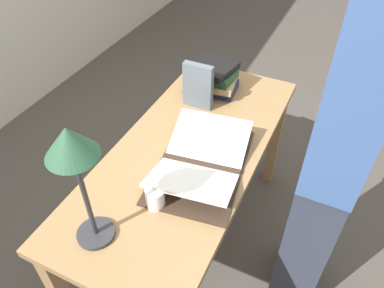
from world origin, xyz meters
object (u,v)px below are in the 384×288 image
Objects in this scene: book_stack_tall at (211,77)px; open_book at (201,161)px; book_standing_upright at (198,86)px; reading_lamp at (73,155)px; coffee_mug at (155,197)px; person_reader at (333,165)px.

open_book is at bearing -160.75° from book_stack_tall.
book_standing_upright is 0.48× the size of reading_lamp.
book_standing_upright is at bearing 10.79° from coffee_mug.
coffee_mug is at bearing 156.88° from open_book.
coffee_mug is at bearing -30.57° from reading_lamp.
open_book is 2.53× the size of book_standing_upright.
coffee_mug is (-0.27, 0.07, 0.01)m from open_book.
coffee_mug is 0.69m from person_reader.
coffee_mug is at bearing -57.06° from person_reader.
open_book is 0.64m from reading_lamp.
book_stack_tall is at bearing -1.08° from book_standing_upright.
book_standing_upright is (-0.17, 0.00, 0.04)m from book_stack_tall.
reading_lamp is at bearing -50.12° from person_reader.
open_book is 0.45m from book_standing_upright.
reading_lamp is (-0.87, 0.00, 0.28)m from book_standing_upright.
book_standing_upright is 0.14× the size of person_reader.
book_stack_tall is 1.09m from reading_lamp.
open_book is 0.53m from person_reader.
person_reader reaches higher than coffee_mug.
open_book is 0.35× the size of person_reader.
open_book is 5.92× the size of coffee_mug.
book_standing_upright is at bearing -111.88° from person_reader.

